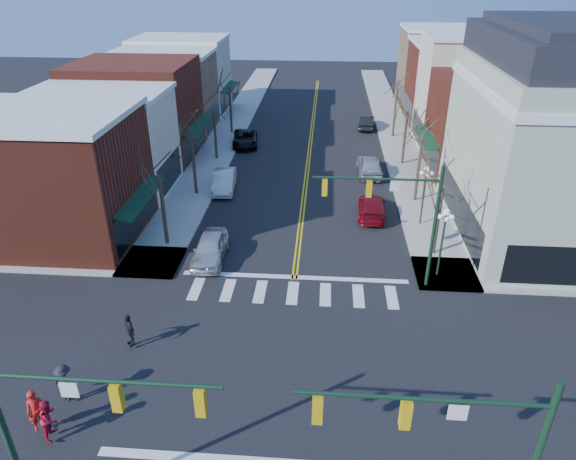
% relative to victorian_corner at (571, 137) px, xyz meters
% --- Properties ---
extents(ground, '(160.00, 160.00, 0.00)m').
position_rel_victorian_corner_xyz_m(ground, '(-16.50, -14.50, -6.66)').
color(ground, black).
rests_on(ground, ground).
extents(sidewalk_left, '(3.50, 70.00, 0.15)m').
position_rel_victorian_corner_xyz_m(sidewalk_left, '(-25.25, 5.50, -6.58)').
color(sidewalk_left, '#9E9B93').
rests_on(sidewalk_left, ground).
extents(sidewalk_right, '(3.50, 70.00, 0.15)m').
position_rel_victorian_corner_xyz_m(sidewalk_right, '(-7.75, 5.50, -6.58)').
color(sidewalk_right, '#9E9B93').
rests_on(sidewalk_right, ground).
extents(bldg_left_brick_a, '(10.00, 8.50, 8.00)m').
position_rel_victorian_corner_xyz_m(bldg_left_brick_a, '(-32.00, -2.75, -2.66)').
color(bldg_left_brick_a, maroon).
rests_on(bldg_left_brick_a, ground).
extents(bldg_left_stucco_a, '(10.00, 7.00, 7.50)m').
position_rel_victorian_corner_xyz_m(bldg_left_stucco_a, '(-32.00, 5.00, -2.91)').
color(bldg_left_stucco_a, beige).
rests_on(bldg_left_stucco_a, ground).
extents(bldg_left_brick_b, '(10.00, 9.00, 8.50)m').
position_rel_victorian_corner_xyz_m(bldg_left_brick_b, '(-32.00, 13.00, -2.41)').
color(bldg_left_brick_b, maroon).
rests_on(bldg_left_brick_b, ground).
extents(bldg_left_tan, '(10.00, 7.50, 7.80)m').
position_rel_victorian_corner_xyz_m(bldg_left_tan, '(-32.00, 21.25, -2.76)').
color(bldg_left_tan, '#9C7B56').
rests_on(bldg_left_tan, ground).
extents(bldg_left_stucco_b, '(10.00, 8.00, 8.20)m').
position_rel_victorian_corner_xyz_m(bldg_left_stucco_b, '(-32.00, 29.00, -2.56)').
color(bldg_left_stucco_b, beige).
rests_on(bldg_left_stucco_b, ground).
extents(bldg_right_brick_a, '(10.00, 8.50, 8.00)m').
position_rel_victorian_corner_xyz_m(bldg_right_brick_a, '(-1.00, 11.25, -2.66)').
color(bldg_right_brick_a, maroon).
rests_on(bldg_right_brick_a, ground).
extents(bldg_right_stucco, '(10.00, 7.00, 10.00)m').
position_rel_victorian_corner_xyz_m(bldg_right_stucco, '(-1.00, 19.00, -1.66)').
color(bldg_right_stucco, beige).
rests_on(bldg_right_stucco, ground).
extents(bldg_right_brick_b, '(10.00, 8.00, 8.50)m').
position_rel_victorian_corner_xyz_m(bldg_right_brick_b, '(-1.00, 26.50, -2.41)').
color(bldg_right_brick_b, maroon).
rests_on(bldg_right_brick_b, ground).
extents(bldg_right_tan, '(10.00, 8.00, 9.00)m').
position_rel_victorian_corner_xyz_m(bldg_right_tan, '(-1.00, 34.50, -2.16)').
color(bldg_right_tan, '#9C7B56').
rests_on(bldg_right_tan, ground).
extents(victorian_corner, '(12.25, 14.25, 13.30)m').
position_rel_victorian_corner_xyz_m(victorian_corner, '(0.00, 0.00, 0.00)').
color(victorian_corner, '#AAB69D').
rests_on(victorian_corner, ground).
extents(traffic_mast_near_left, '(6.60, 0.28, 7.20)m').
position_rel_victorian_corner_xyz_m(traffic_mast_near_left, '(-22.05, -21.90, -1.95)').
color(traffic_mast_near_left, '#14331E').
rests_on(traffic_mast_near_left, ground).
extents(traffic_mast_near_right, '(6.60, 0.28, 7.20)m').
position_rel_victorian_corner_xyz_m(traffic_mast_near_right, '(-10.95, -21.90, -1.95)').
color(traffic_mast_near_right, '#14331E').
rests_on(traffic_mast_near_right, ground).
extents(traffic_mast_far_right, '(6.60, 0.28, 7.20)m').
position_rel_victorian_corner_xyz_m(traffic_mast_far_right, '(-10.95, -7.10, -1.95)').
color(traffic_mast_far_right, '#14331E').
rests_on(traffic_mast_far_right, ground).
extents(lamppost_corner, '(0.36, 0.36, 4.33)m').
position_rel_victorian_corner_xyz_m(lamppost_corner, '(-8.30, -6.00, -3.70)').
color(lamppost_corner, '#14331E').
rests_on(lamppost_corner, ground).
extents(lamppost_midblock, '(0.36, 0.36, 4.33)m').
position_rel_victorian_corner_xyz_m(lamppost_midblock, '(-8.30, 0.50, -3.70)').
color(lamppost_midblock, '#14331E').
rests_on(lamppost_midblock, ground).
extents(tree_left_a, '(0.24, 0.24, 4.76)m').
position_rel_victorian_corner_xyz_m(tree_left_a, '(-24.90, -3.50, -4.28)').
color(tree_left_a, '#382B21').
rests_on(tree_left_a, ground).
extents(tree_left_b, '(0.24, 0.24, 5.04)m').
position_rel_victorian_corner_xyz_m(tree_left_b, '(-24.90, 4.50, -4.14)').
color(tree_left_b, '#382B21').
rests_on(tree_left_b, ground).
extents(tree_left_c, '(0.24, 0.24, 4.55)m').
position_rel_victorian_corner_xyz_m(tree_left_c, '(-24.90, 12.50, -4.38)').
color(tree_left_c, '#382B21').
rests_on(tree_left_c, ground).
extents(tree_left_d, '(0.24, 0.24, 4.90)m').
position_rel_victorian_corner_xyz_m(tree_left_d, '(-24.90, 20.50, -4.21)').
color(tree_left_d, '#382B21').
rests_on(tree_left_d, ground).
extents(tree_right_a, '(0.24, 0.24, 4.62)m').
position_rel_victorian_corner_xyz_m(tree_right_a, '(-8.10, -3.50, -4.35)').
color(tree_right_a, '#382B21').
rests_on(tree_right_a, ground).
extents(tree_right_b, '(0.24, 0.24, 5.18)m').
position_rel_victorian_corner_xyz_m(tree_right_b, '(-8.10, 4.50, -4.07)').
color(tree_right_b, '#382B21').
rests_on(tree_right_b, ground).
extents(tree_right_c, '(0.24, 0.24, 4.83)m').
position_rel_victorian_corner_xyz_m(tree_right_c, '(-8.10, 12.50, -4.24)').
color(tree_right_c, '#382B21').
rests_on(tree_right_c, ground).
extents(tree_right_d, '(0.24, 0.24, 4.97)m').
position_rel_victorian_corner_xyz_m(tree_right_d, '(-8.10, 20.50, -4.17)').
color(tree_right_d, '#382B21').
rests_on(tree_right_d, ground).
extents(car_left_near, '(1.90, 4.54, 1.54)m').
position_rel_victorian_corner_xyz_m(car_left_near, '(-21.74, -5.09, -5.89)').
color(car_left_near, silver).
rests_on(car_left_near, ground).
extents(car_left_mid, '(2.01, 4.73, 1.52)m').
position_rel_victorian_corner_xyz_m(car_left_mid, '(-22.90, 5.63, -5.90)').
color(car_left_mid, silver).
rests_on(car_left_mid, ground).
extents(car_left_far, '(2.93, 5.31, 1.41)m').
position_rel_victorian_corner_xyz_m(car_left_far, '(-22.90, 16.77, -5.95)').
color(car_left_far, black).
rests_on(car_left_far, ground).
extents(car_right_near, '(2.18, 4.78, 1.36)m').
position_rel_victorian_corner_xyz_m(car_right_near, '(-11.55, 1.80, -5.98)').
color(car_right_near, maroon).
rests_on(car_right_near, ground).
extents(car_right_mid, '(2.04, 4.90, 1.66)m').
position_rel_victorian_corner_xyz_m(car_right_mid, '(-11.18, 9.87, -5.83)').
color(car_right_mid, silver).
rests_on(car_right_mid, ground).
extents(car_right_far, '(1.96, 4.42, 1.41)m').
position_rel_victorian_corner_xyz_m(car_right_far, '(-10.62, 23.46, -5.95)').
color(car_right_far, black).
rests_on(car_right_far, ground).
extents(pedestrian_red_a, '(0.81, 0.74, 1.86)m').
position_rel_victorian_corner_xyz_m(pedestrian_red_a, '(-25.58, -18.35, -5.58)').
color(pedestrian_red_a, red).
rests_on(pedestrian_red_a, sidewalk_left).
extents(pedestrian_red_b, '(0.78, 0.94, 1.75)m').
position_rel_victorian_corner_xyz_m(pedestrian_red_b, '(-24.95, -18.62, -5.63)').
color(pedestrian_red_b, '#AB122B').
rests_on(pedestrian_red_b, sidewalk_left).
extents(pedestrian_dark_a, '(0.98, 1.01, 1.69)m').
position_rel_victorian_corner_xyz_m(pedestrian_dark_a, '(-23.80, -13.27, -5.66)').
color(pedestrian_dark_a, '#222129').
rests_on(pedestrian_dark_a, sidewalk_left).
extents(pedestrian_dark_b, '(1.26, 0.94, 1.73)m').
position_rel_victorian_corner_xyz_m(pedestrian_dark_b, '(-25.21, -16.79, -5.64)').
color(pedestrian_dark_b, black).
rests_on(pedestrian_dark_b, sidewalk_left).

